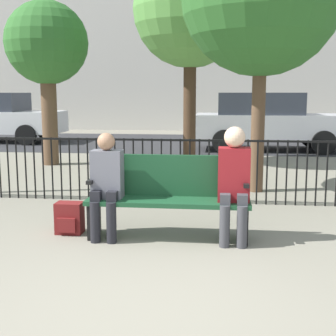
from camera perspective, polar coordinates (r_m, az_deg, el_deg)
The scene contains 10 objects.
ground_plane at distance 3.62m, azimuth -3.42°, elevation -17.29°, with size 80.00×80.00×0.00m, color gray.
park_bench at distance 5.25m, azimuth 0.10°, elevation -3.14°, with size 1.81×0.45×0.92m.
seated_person_0 at distance 5.21m, azimuth -7.54°, elevation -1.49°, with size 0.34×0.39×1.18m.
seated_person_1 at distance 5.05m, azimuth 8.03°, elevation -1.22°, with size 0.34×0.39×1.26m.
backpack at distance 5.55m, azimuth -11.93°, elevation -6.02°, with size 0.31×0.24×0.36m.
fence_railing at distance 6.89m, azimuth 1.53°, elevation 0.34°, with size 9.01×0.03×0.95m.
tree_0 at distance 10.93m, azimuth -14.57°, elevation 14.23°, with size 1.82×1.82×3.61m.
tree_1 at distance 10.68m, azimuth 2.74°, elevation 18.60°, with size 2.50×2.50×4.65m.
street_surface at distance 15.29m, azimuth 4.34°, elevation 3.07°, with size 24.00×6.00×0.01m.
parked_car_0 at distance 13.54m, azimuth 12.01°, elevation 5.68°, with size 4.20×1.94×1.62m.
Camera 1 is at (0.57, -3.19, 1.61)m, focal length 50.00 mm.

